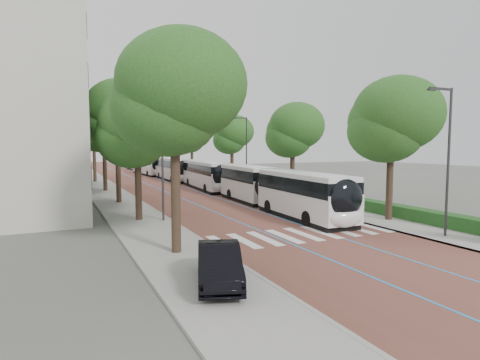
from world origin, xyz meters
The scene contains 21 objects.
ground centered at (0.00, 0.00, 0.00)m, with size 160.00×160.00×0.00m, color #51544C.
road centered at (0.00, 40.00, 0.01)m, with size 11.00×140.00×0.02m, color brown.
sidewalk_left centered at (-7.50, 40.00, 0.06)m, with size 4.00×140.00×0.12m, color gray.
sidewalk_right centered at (7.50, 40.00, 0.06)m, with size 4.00×140.00×0.12m, color gray.
kerb_left centered at (-5.60, 40.00, 0.06)m, with size 0.20×140.00×0.14m, color gray.
kerb_right centered at (5.60, 40.00, 0.06)m, with size 0.20×140.00×0.14m, color gray.
zebra_crossing centered at (0.20, 1.00, 0.03)m, with size 10.55×3.60×0.01m.
lane_line_left centered at (-1.60, 40.00, 0.02)m, with size 0.12×126.00×0.01m, color #2882C9.
lane_line_right centered at (1.60, 40.00, 0.02)m, with size 0.12×126.00×0.01m, color #2882C9.
hedge centered at (9.10, 0.00, 0.52)m, with size 1.20×14.00×0.80m, color #1B4317.
streetlight_near centered at (6.62, -3.00, 4.82)m, with size 1.82×0.20×8.00m.
streetlight_far centered at (6.62, 22.00, 4.82)m, with size 1.82×0.20×8.00m.
lamp_post_left centered at (-6.10, 8.00, 4.12)m, with size 0.14×0.14×8.00m, color #313133.
trees_left centered at (-7.50, 22.93, 6.81)m, with size 6.01×60.59×10.14m.
trees_right centered at (7.70, 21.47, 6.34)m, with size 5.86×47.79×9.01m.
lead_bus centered at (3.10, 8.82, 1.63)m, with size 3.29×18.49×3.20m.
bus_queued_0 centered at (3.31, 24.99, 1.62)m, with size 3.26×12.53×3.20m.
bus_queued_1 centered at (3.02, 37.91, 1.62)m, with size 2.68×12.43×3.20m.
bus_queued_2 centered at (2.17, 50.21, 1.62)m, with size 3.23×12.52×3.20m.
bus_queued_3 centered at (2.85, 63.48, 1.62)m, with size 2.81×12.45×3.20m.
parked_car centered at (-7.29, -4.80, 0.83)m, with size 1.50×4.32×1.42m, color black.
Camera 1 is at (-12.54, -17.86, 5.09)m, focal length 30.00 mm.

